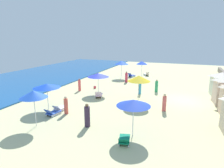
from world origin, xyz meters
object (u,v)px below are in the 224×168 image
object	(u,v)px
lounge_chair_3_0	(124,140)
beachgoer_1	(79,85)
lounge_chair_0_1	(53,112)
lounge_chair_0_0	(60,108)
beachgoer_0	(87,116)
beachgoer_5	(66,106)
lounge_chair_4_0	(146,74)
umbrella_0	(47,86)
umbrella_3	(133,103)
umbrella_5	(33,94)
beachgoer_2	(164,103)
umbrella_6	(98,75)
lounge_chair_4_1	(131,75)
beachgoer_4	(156,86)
beachgoer_6	(140,88)
umbrella_1	(139,78)
cabana_3	(221,84)
lounge_chair_6_0	(99,95)
umbrella_2	(121,63)
umbrella_4	(142,63)
beach_ball_0	(95,87)
beachgoer_3	(126,77)

from	to	relation	value
lounge_chair_3_0	beachgoer_1	world-z (taller)	beachgoer_1
lounge_chair_0_1	lounge_chair_0_0	bearing A→B (deg)	-78.33
beachgoer_0	beachgoer_5	bearing A→B (deg)	-98.86
lounge_chair_4_0	beachgoer_0	size ratio (longest dim) A/B	0.83
umbrella_0	umbrella_3	bearing A→B (deg)	-102.52
beachgoer_1	umbrella_5	bearing A→B (deg)	-59.46
umbrella_3	beachgoer_2	distance (m)	5.53
lounge_chair_0_1	umbrella_5	world-z (taller)	umbrella_5
umbrella_6	beachgoer_1	world-z (taller)	umbrella_6
umbrella_0	lounge_chair_0_1	world-z (taller)	umbrella_0
lounge_chair_4_1	beachgoer_4	distance (m)	9.21
umbrella_5	beachgoer_6	xyz separation A→B (m)	(10.69, -4.97, -1.65)
umbrella_1	umbrella_3	size ratio (longest dim) A/B	1.13
lounge_chair_0_0	umbrella_3	xyz separation A→B (m)	(-1.81, -7.02, 1.96)
cabana_3	umbrella_1	bearing A→B (deg)	122.47
umbrella_3	umbrella_5	size ratio (longest dim) A/B	0.91
umbrella_1	lounge_chair_6_0	bearing A→B (deg)	86.16
beachgoer_1	beachgoer_6	size ratio (longest dim) A/B	0.96
umbrella_2	umbrella_4	distance (m)	3.53
umbrella_3	beachgoer_2	xyz separation A→B (m)	(5.14, -1.37, -1.49)
beachgoer_4	beach_ball_0	distance (m)	7.52
lounge_chair_3_0	lounge_chair_6_0	size ratio (longest dim) A/B	0.92
beachgoer_1	beachgoer_2	distance (m)	10.62
lounge_chair_4_0	umbrella_5	distance (m)	22.38
umbrella_6	beach_ball_0	world-z (taller)	umbrella_6
beachgoer_3	beachgoer_6	xyz separation A→B (m)	(-5.13, -3.17, 0.01)
umbrella_4	beachgoer_3	bearing A→B (deg)	167.57
umbrella_6	beachgoer_6	distance (m)	4.88
lounge_chair_4_1	lounge_chair_0_0	bearing A→B (deg)	102.69
lounge_chair_4_0	beachgoer_6	bearing A→B (deg)	62.91
beachgoer_3	lounge_chair_0_0	bearing A→B (deg)	-10.32
lounge_chair_4_1	beachgoer_1	xyz separation A→B (m)	(-10.42, 3.47, 0.44)
umbrella_4	beachgoer_5	world-z (taller)	umbrella_4
beachgoer_5	beach_ball_0	distance (m)	8.43
lounge_chair_4_0	beach_ball_0	size ratio (longest dim) A/B	4.01
beachgoer_3	beachgoer_4	size ratio (longest dim) A/B	1.05
lounge_chair_0_1	lounge_chair_4_0	bearing A→B (deg)	-91.85
umbrella_0	beachgoer_1	xyz separation A→B (m)	(6.34, 0.60, -1.44)
umbrella_0	umbrella_1	distance (m)	8.31
lounge_chair_0_0	beachgoer_4	size ratio (longest dim) A/B	0.90
lounge_chair_0_1	beachgoer_3	size ratio (longest dim) A/B	0.92
lounge_chair_0_1	umbrella_1	distance (m)	8.23
lounge_chair_0_0	beachgoer_3	bearing A→B (deg)	-100.12
lounge_chair_0_1	lounge_chair_6_0	bearing A→B (deg)	-95.89
lounge_chair_6_0	beachgoer_6	size ratio (longest dim) A/B	0.99
umbrella_4	beachgoer_5	size ratio (longest dim) A/B	1.67
lounge_chair_4_0	beachgoer_3	bearing A→B (deg)	40.58
umbrella_0	beachgoer_3	bearing A→B (deg)	-14.31
umbrella_5	lounge_chair_6_0	world-z (taller)	umbrella_5
umbrella_2	lounge_chair_4_0	size ratio (longest dim) A/B	1.91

